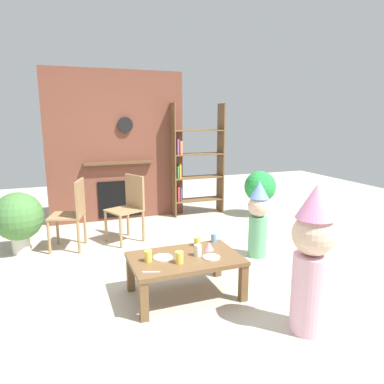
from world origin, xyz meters
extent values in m
plane|color=#BCB29E|center=(0.00, 0.00, 0.00)|extent=(12.00, 12.00, 0.00)
cube|color=brown|center=(-0.32, 2.60, 1.20)|extent=(2.20, 0.18, 2.40)
cube|color=black|center=(-0.32, 2.50, 0.35)|extent=(0.70, 0.02, 0.60)
cube|color=brown|center=(-0.32, 2.46, 0.95)|extent=(1.10, 0.10, 0.04)
cylinder|color=black|center=(-0.20, 2.48, 1.55)|extent=(0.24, 0.04, 0.24)
cube|color=brown|center=(0.57, 2.40, 0.95)|extent=(0.02, 0.28, 1.90)
cube|color=brown|center=(1.45, 2.40, 0.95)|extent=(0.02, 0.28, 1.90)
cube|color=brown|center=(1.01, 2.40, 0.25)|extent=(0.86, 0.28, 0.02)
cube|color=brown|center=(1.01, 2.40, 0.65)|extent=(0.86, 0.28, 0.02)
cube|color=brown|center=(1.01, 2.40, 1.05)|extent=(0.86, 0.28, 0.02)
cube|color=brown|center=(1.01, 2.40, 1.45)|extent=(0.86, 0.28, 0.02)
cube|color=#B23333|center=(0.64, 2.40, 0.39)|extent=(0.04, 0.20, 0.25)
cube|color=#3359A5|center=(0.68, 2.40, 0.37)|extent=(0.02, 0.20, 0.23)
cube|color=#3F8C4C|center=(0.63, 2.40, 0.76)|extent=(0.03, 0.20, 0.21)
cube|color=gold|center=(0.67, 2.40, 0.78)|extent=(0.03, 0.20, 0.23)
cube|color=#8C4C99|center=(0.63, 2.40, 1.19)|extent=(0.03, 0.20, 0.25)
cube|color=#D87F3F|center=(0.69, 2.40, 1.17)|extent=(0.04, 0.20, 0.22)
cube|color=brown|center=(-0.18, -0.30, 0.37)|extent=(1.02, 0.65, 0.04)
cube|color=brown|center=(-0.65, -0.58, 0.17)|extent=(0.07, 0.07, 0.35)
cube|color=brown|center=(0.28, -0.58, 0.17)|extent=(0.07, 0.07, 0.35)
cube|color=brown|center=(-0.65, -0.02, 0.17)|extent=(0.07, 0.07, 0.35)
cube|color=brown|center=(0.28, -0.02, 0.17)|extent=(0.07, 0.07, 0.35)
cylinder|color=#669EE0|center=(0.23, -0.03, 0.43)|extent=(0.06, 0.06, 0.09)
cylinder|color=#F2CC4C|center=(-0.53, -0.29, 0.44)|extent=(0.07, 0.07, 0.10)
cylinder|color=silver|center=(-0.06, -0.32, 0.44)|extent=(0.07, 0.07, 0.11)
cylinder|color=#F2CC4C|center=(0.03, -0.08, 0.43)|extent=(0.06, 0.06, 0.09)
cylinder|color=#F2CC4C|center=(-0.28, -0.42, 0.44)|extent=(0.07, 0.07, 0.11)
cylinder|color=white|center=(-0.39, -0.26, 0.40)|extent=(0.18, 0.18, 0.01)
cylinder|color=white|center=(0.03, -0.41, 0.40)|extent=(0.16, 0.16, 0.01)
cone|color=pink|center=(0.09, -0.22, 0.43)|extent=(0.10, 0.10, 0.08)
cube|color=silver|center=(-0.57, -0.52, 0.39)|extent=(0.15, 0.06, 0.01)
cylinder|color=#EAB2C6|center=(0.54, -1.18, 0.32)|extent=(0.29, 0.29, 0.64)
sphere|color=beige|center=(0.54, -1.18, 0.80)|extent=(0.33, 0.33, 0.33)
cone|color=pink|center=(0.54, -1.18, 1.06)|extent=(0.30, 0.30, 0.26)
cylinder|color=#66B27F|center=(0.97, 0.31, 0.25)|extent=(0.22, 0.22, 0.50)
sphere|color=beige|center=(0.97, 0.31, 0.63)|extent=(0.26, 0.26, 0.26)
cone|color=#668CE5|center=(0.97, 0.31, 0.83)|extent=(0.23, 0.23, 0.21)
cube|color=#9E7A51|center=(-1.18, 1.39, 0.44)|extent=(0.50, 0.50, 0.02)
cube|color=#9E7A51|center=(-1.01, 1.34, 0.68)|extent=(0.14, 0.39, 0.45)
cylinder|color=#9E7A51|center=(-1.31, 1.62, 0.21)|extent=(0.04, 0.04, 0.43)
cylinder|color=#9E7A51|center=(-1.41, 1.27, 0.21)|extent=(0.04, 0.04, 0.43)
cylinder|color=#9E7A51|center=(-0.96, 1.51, 0.21)|extent=(0.04, 0.04, 0.43)
cylinder|color=#9E7A51|center=(-1.06, 1.17, 0.21)|extent=(0.04, 0.04, 0.43)
cube|color=#9E7A51|center=(-0.45, 1.40, 0.44)|extent=(0.53, 0.53, 0.02)
cube|color=#9E7A51|center=(-0.28, 1.48, 0.68)|extent=(0.19, 0.38, 0.45)
cylinder|color=#9E7A51|center=(-0.69, 1.49, 0.21)|extent=(0.04, 0.04, 0.43)
cylinder|color=#9E7A51|center=(-0.54, 1.16, 0.21)|extent=(0.04, 0.04, 0.43)
cylinder|color=#9E7A51|center=(-0.36, 1.64, 0.21)|extent=(0.04, 0.04, 0.43)
cylinder|color=#9E7A51|center=(-0.21, 1.31, 0.21)|extent=(0.04, 0.04, 0.43)
cylinder|color=beige|center=(1.96, 1.90, 0.14)|extent=(0.24, 0.24, 0.28)
sphere|color=green|center=(1.96, 1.90, 0.51)|extent=(0.54, 0.54, 0.54)
cylinder|color=beige|center=(-1.74, 1.44, 0.11)|extent=(0.21, 0.21, 0.22)
sphere|color=#44783A|center=(-1.74, 1.44, 0.48)|extent=(0.60, 0.60, 0.60)
camera|label=1|loc=(-1.23, -3.23, 1.67)|focal=33.10mm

